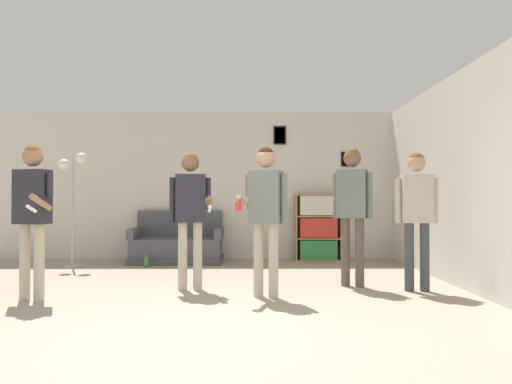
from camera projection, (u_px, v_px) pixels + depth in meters
The scene contains 12 objects.
ground_plane at pixel (176, 338), 3.61m from camera, with size 20.00×20.00×0.00m, color gray.
wall_back at pixel (220, 185), 8.39m from camera, with size 8.74×0.08×2.70m.
wall_right at pixel (449, 180), 6.02m from camera, with size 0.06×7.13×2.70m.
couch at pixel (178, 245), 7.95m from camera, with size 1.58×0.80×0.89m.
bookshelf at pixel (318, 227), 8.17m from camera, with size 0.82×0.30×1.19m.
floor_lamp at pixel (73, 183), 7.36m from camera, with size 0.46×0.28×1.85m.
person_player_foreground_left at pixel (32, 204), 4.95m from camera, with size 0.49×0.53×1.69m.
person_player_foreground_center at pixel (190, 205), 5.52m from camera, with size 0.54×0.43×1.67m.
person_watcher_holding_cup at pixel (266, 205), 5.10m from camera, with size 0.58×0.37×1.69m.
person_spectator_near_bookshelf at pixel (352, 200), 5.75m from camera, with size 0.46×0.33×1.75m.
person_spectator_far_right at pixel (417, 206), 5.45m from camera, with size 0.50×0.24×1.66m.
bottle_on_floor at pixel (146, 262), 7.33m from camera, with size 0.08×0.08×0.24m.
Camera 1 is at (0.61, -3.63, 1.10)m, focal length 32.00 mm.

